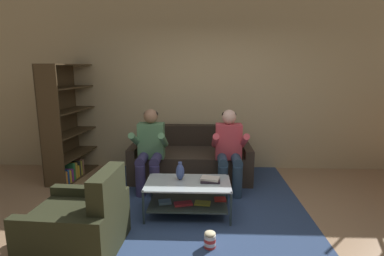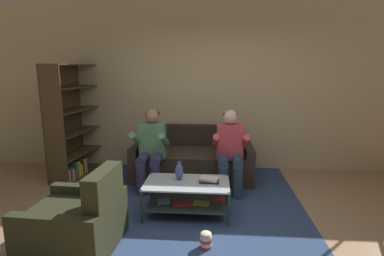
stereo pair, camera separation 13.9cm
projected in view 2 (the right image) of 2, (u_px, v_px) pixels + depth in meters
The scene contains 12 objects.
ground at pixel (211, 243), 3.10m from camera, with size 16.80×16.80×0.00m, color #A07E5D.
back_partition at pixel (213, 87), 5.22m from camera, with size 8.40×0.12×2.90m, color #C5B287.
couch at pixel (193, 160), 4.96m from camera, with size 1.91×0.96×0.80m.
person_seated_left at pixel (151, 146), 4.38m from camera, with size 0.50×0.58×1.19m.
person_seated_right at pixel (230, 148), 4.30m from camera, with size 0.50×0.58×1.19m.
coffee_table at pixel (187, 193), 3.66m from camera, with size 1.03×0.58×0.42m.
area_rug at pixel (190, 195), 4.25m from camera, with size 3.00×3.28×0.01m.
vase at pixel (179, 171), 3.70m from camera, with size 0.10×0.10×0.23m.
book_stack at pixel (209, 180), 3.65m from camera, with size 0.25×0.20×0.05m.
bookshelf at pixel (71, 131), 4.94m from camera, with size 0.48×1.16×1.84m.
armchair at pixel (77, 223), 2.97m from camera, with size 0.89×0.86×0.84m.
popcorn_tub at pixel (206, 240), 2.99m from camera, with size 0.12×0.12×0.18m.
Camera 2 is at (0.01, -2.81, 1.79)m, focal length 28.00 mm.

